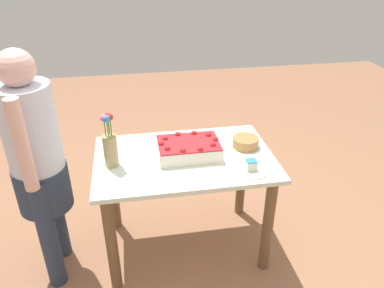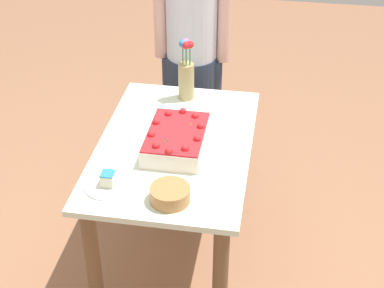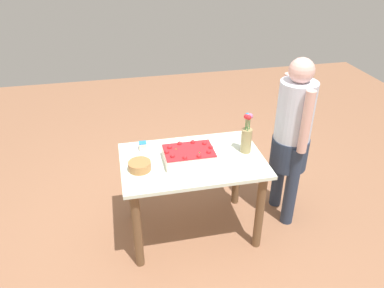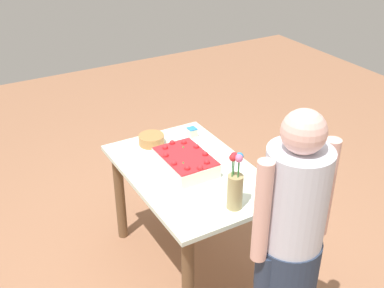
{
  "view_description": "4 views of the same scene",
  "coord_description": "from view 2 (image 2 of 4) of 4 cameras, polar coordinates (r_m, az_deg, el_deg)",
  "views": [
    {
      "loc": [
        -0.3,
        -2.02,
        1.97
      ],
      "look_at": [
        0.04,
        -0.05,
        0.86
      ],
      "focal_mm": 35.0,
      "sensor_mm": 36.0,
      "label": 1
    },
    {
      "loc": [
        2.3,
        0.47,
        2.35
      ],
      "look_at": [
        0.01,
        0.09,
        0.76
      ],
      "focal_mm": 55.0,
      "sensor_mm": 36.0,
      "label": 2
    },
    {
      "loc": [
        0.53,
        2.44,
        2.34
      ],
      "look_at": [
        -0.01,
        -0.05,
        0.85
      ],
      "focal_mm": 35.0,
      "sensor_mm": 36.0,
      "label": 3
    },
    {
      "loc": [
        -2.18,
        1.24,
        2.33
      ],
      "look_at": [
        0.07,
        -0.05,
        0.88
      ],
      "focal_mm": 45.0,
      "sensor_mm": 36.0,
      "label": 4
    }
  ],
  "objects": [
    {
      "name": "ground_plane",
      "position": [
        3.32,
        -1.47,
        -10.65
      ],
      "size": [
        8.0,
        8.0,
        0.0
      ],
      "primitive_type": "plane",
      "color": "#9B694B"
    },
    {
      "name": "serving_plate_with_slice",
      "position": [
        2.59,
        -8.11,
        -3.74
      ],
      "size": [
        0.21,
        0.21,
        0.07
      ],
      "color": "white",
      "rests_on": "dining_table"
    },
    {
      "name": "flower_vase",
      "position": [
        3.15,
        -0.57,
        6.68
      ],
      "size": [
        0.09,
        0.09,
        0.34
      ],
      "color": "tan",
      "rests_on": "dining_table"
    },
    {
      "name": "fruit_bowl",
      "position": [
        2.48,
        -2.15,
        -4.89
      ],
      "size": [
        0.17,
        0.17,
        0.07
      ],
      "primitive_type": "cylinder",
      "color": "#B57B45",
      "rests_on": "dining_table"
    },
    {
      "name": "sheet_cake",
      "position": [
        2.79,
        -1.52,
        0.48
      ],
      "size": [
        0.39,
        0.27,
        0.12
      ],
      "color": "white",
      "rests_on": "dining_table"
    },
    {
      "name": "cake_knife",
      "position": [
        3.16,
        3.15,
        3.9
      ],
      "size": [
        0.12,
        0.2,
        0.0
      ],
      "primitive_type": "cube",
      "rotation": [
        0.0,
        0.0,
        2.07
      ],
      "color": "silver",
      "rests_on": "dining_table"
    },
    {
      "name": "dining_table",
      "position": [
        2.93,
        -1.64,
        -2.39
      ],
      "size": [
        1.13,
        0.74,
        0.74
      ],
      "color": "white",
      "rests_on": "ground_plane"
    },
    {
      "name": "person_standing",
      "position": [
        3.54,
        -0.0,
        9.41
      ],
      "size": [
        0.31,
        0.45,
        1.49
      ],
      "color": "#2A374E",
      "rests_on": "ground_plane"
    }
  ]
}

